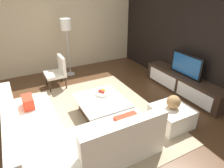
{
  "coord_description": "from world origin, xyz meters",
  "views": [
    {
      "loc": [
        3.17,
        -1.39,
        2.55
      ],
      "look_at": [
        -0.33,
        0.48,
        0.56
      ],
      "focal_mm": 31.52,
      "sensor_mm": 36.0,
      "label": 1
    }
  ],
  "objects_px": {
    "sectional_couch": "(64,135)",
    "accent_chair_near": "(58,70)",
    "television": "(186,65)",
    "media_console": "(183,84)",
    "decorative_ball": "(174,102)",
    "fruit_bowl": "(102,93)",
    "floor_lamp": "(66,29)",
    "coffee_table": "(102,107)",
    "ottoman": "(171,116)"
  },
  "relations": [
    {
      "from": "accent_chair_near",
      "to": "fruit_bowl",
      "type": "relative_size",
      "value": 3.11
    },
    {
      "from": "fruit_bowl",
      "to": "ottoman",
      "type": "bearing_deg",
      "value": 40.52
    },
    {
      "from": "media_console",
      "to": "decorative_ball",
      "type": "height_order",
      "value": "decorative_ball"
    },
    {
      "from": "television",
      "to": "accent_chair_near",
      "type": "xyz_separation_m",
      "value": [
        -1.91,
        -2.75,
        -0.29
      ]
    },
    {
      "from": "accent_chair_near",
      "to": "floor_lamp",
      "type": "bearing_deg",
      "value": 139.49
    },
    {
      "from": "fruit_bowl",
      "to": "decorative_ball",
      "type": "distance_m",
      "value": 1.52
    },
    {
      "from": "ottoman",
      "to": "media_console",
      "type": "bearing_deg",
      "value": 125.69
    },
    {
      "from": "television",
      "to": "decorative_ball",
      "type": "relative_size",
      "value": 3.51
    },
    {
      "from": "coffee_table",
      "to": "ottoman",
      "type": "bearing_deg",
      "value": 48.24
    },
    {
      "from": "accent_chair_near",
      "to": "sectional_couch",
      "type": "bearing_deg",
      "value": -14.97
    },
    {
      "from": "sectional_couch",
      "to": "ottoman",
      "type": "height_order",
      "value": "sectional_couch"
    },
    {
      "from": "sectional_couch",
      "to": "floor_lamp",
      "type": "height_order",
      "value": "floor_lamp"
    },
    {
      "from": "coffee_table",
      "to": "fruit_bowl",
      "type": "xyz_separation_m",
      "value": [
        -0.18,
        0.1,
        0.23
      ]
    },
    {
      "from": "coffee_table",
      "to": "decorative_ball",
      "type": "height_order",
      "value": "decorative_ball"
    },
    {
      "from": "media_console",
      "to": "fruit_bowl",
      "type": "bearing_deg",
      "value": -97.34
    },
    {
      "from": "media_console",
      "to": "floor_lamp",
      "type": "distance_m",
      "value": 3.61
    },
    {
      "from": "sectional_couch",
      "to": "floor_lamp",
      "type": "distance_m",
      "value": 3.45
    },
    {
      "from": "floor_lamp",
      "to": "ottoman",
      "type": "height_order",
      "value": "floor_lamp"
    },
    {
      "from": "media_console",
      "to": "sectional_couch",
      "type": "xyz_separation_m",
      "value": [
        0.5,
        -3.29,
        0.03
      ]
    },
    {
      "from": "television",
      "to": "coffee_table",
      "type": "relative_size",
      "value": 0.88
    },
    {
      "from": "floor_lamp",
      "to": "fruit_bowl",
      "type": "distance_m",
      "value": 2.5
    },
    {
      "from": "television",
      "to": "fruit_bowl",
      "type": "xyz_separation_m",
      "value": [
        -0.28,
        -2.2,
        -0.35
      ]
    },
    {
      "from": "sectional_couch",
      "to": "decorative_ball",
      "type": "xyz_separation_m",
      "value": [
        0.37,
        2.08,
        0.26
      ]
    },
    {
      "from": "floor_lamp",
      "to": "fruit_bowl",
      "type": "xyz_separation_m",
      "value": [
        2.29,
        0.04,
        -1.01
      ]
    },
    {
      "from": "floor_lamp",
      "to": "decorative_ball",
      "type": "relative_size",
      "value": 6.36
    },
    {
      "from": "television",
      "to": "decorative_ball",
      "type": "height_order",
      "value": "television"
    },
    {
      "from": "media_console",
      "to": "ottoman",
      "type": "bearing_deg",
      "value": -54.31
    },
    {
      "from": "media_console",
      "to": "television",
      "type": "xyz_separation_m",
      "value": [
        -0.0,
        0.0,
        0.53
      ]
    },
    {
      "from": "coffee_table",
      "to": "accent_chair_near",
      "type": "xyz_separation_m",
      "value": [
        -1.81,
        -0.46,
        0.29
      ]
    },
    {
      "from": "ottoman",
      "to": "fruit_bowl",
      "type": "xyz_separation_m",
      "value": [
        -1.15,
        -0.98,
        0.23
      ]
    },
    {
      "from": "television",
      "to": "accent_chair_near",
      "type": "bearing_deg",
      "value": -124.75
    },
    {
      "from": "decorative_ball",
      "to": "media_console",
      "type": "bearing_deg",
      "value": 125.69
    },
    {
      "from": "coffee_table",
      "to": "television",
      "type": "bearing_deg",
      "value": 87.51
    },
    {
      "from": "fruit_bowl",
      "to": "coffee_table",
      "type": "bearing_deg",
      "value": -28.96
    },
    {
      "from": "sectional_couch",
      "to": "floor_lamp",
      "type": "xyz_separation_m",
      "value": [
        -3.07,
        1.06,
        1.16
      ]
    },
    {
      "from": "coffee_table",
      "to": "floor_lamp",
      "type": "height_order",
      "value": "floor_lamp"
    },
    {
      "from": "ottoman",
      "to": "fruit_bowl",
      "type": "relative_size",
      "value": 2.5
    },
    {
      "from": "television",
      "to": "decorative_ball",
      "type": "bearing_deg",
      "value": -54.32
    },
    {
      "from": "floor_lamp",
      "to": "television",
      "type": "bearing_deg",
      "value": 41.0
    },
    {
      "from": "sectional_couch",
      "to": "accent_chair_near",
      "type": "distance_m",
      "value": 2.48
    },
    {
      "from": "decorative_ball",
      "to": "fruit_bowl",
      "type": "bearing_deg",
      "value": -139.48
    },
    {
      "from": "television",
      "to": "ottoman",
      "type": "xyz_separation_m",
      "value": [
        0.87,
        -1.21,
        -0.58
      ]
    },
    {
      "from": "decorative_ball",
      "to": "television",
      "type": "bearing_deg",
      "value": 125.68
    },
    {
      "from": "sectional_couch",
      "to": "coffee_table",
      "type": "height_order",
      "value": "sectional_couch"
    },
    {
      "from": "sectional_couch",
      "to": "accent_chair_near",
      "type": "height_order",
      "value": "accent_chair_near"
    },
    {
      "from": "decorative_ball",
      "to": "accent_chair_near",
      "type": "bearing_deg",
      "value": -150.97
    },
    {
      "from": "media_console",
      "to": "sectional_couch",
      "type": "relative_size",
      "value": 1.01
    },
    {
      "from": "accent_chair_near",
      "to": "decorative_ball",
      "type": "bearing_deg",
      "value": 26.69
    },
    {
      "from": "sectional_couch",
      "to": "floor_lamp",
      "type": "bearing_deg",
      "value": 160.97
    },
    {
      "from": "accent_chair_near",
      "to": "coffee_table",
      "type": "bearing_deg",
      "value": 11.83
    }
  ]
}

